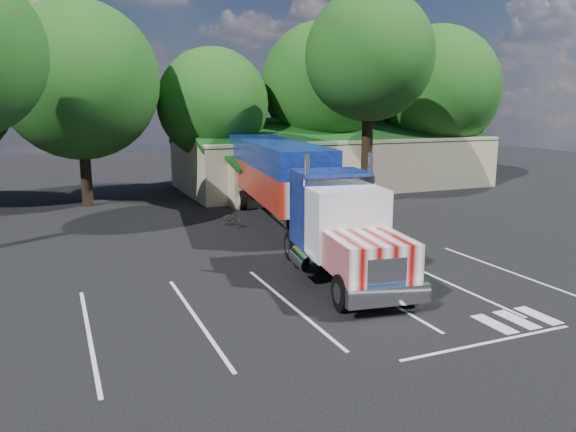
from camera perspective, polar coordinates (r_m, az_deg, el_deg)
name	(u,v)px	position (r m, az deg, el deg)	size (l,w,h in m)	color
ground	(236,260)	(24.44, -5.35, -4.43)	(120.00, 120.00, 0.00)	black
event_hall	(331,159)	(45.51, 4.37, 5.78)	(24.20, 14.12, 5.55)	tan
tree_row_c	(79,81)	(38.72, -20.43, 12.77)	(10.00, 10.00, 13.05)	black
tree_row_d	(213,104)	(41.44, -7.64, 11.22)	(8.00, 8.00, 10.60)	black
tree_row_e	(322,84)	(45.15, 3.51, 13.21)	(9.60, 9.60, 12.90)	black
tree_row_f	(436,89)	(49.43, 14.85, 12.36)	(10.40, 10.40, 13.00)	black
tree_near_right	(369,56)	(36.18, 8.28, 15.75)	(8.00, 8.00, 13.50)	black
semi_truck	(288,181)	(28.97, -0.02, 3.59)	(6.03, 23.02, 4.79)	black
woman	(403,263)	(20.93, 11.58, -4.69)	(0.68, 0.45, 1.86)	black
bicycle	(231,219)	(30.82, -5.80, -0.31)	(0.56, 1.60, 0.84)	black
silver_sedan	(333,186)	(41.55, 4.60, 3.02)	(1.31, 3.74, 1.23)	#ADAFB5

